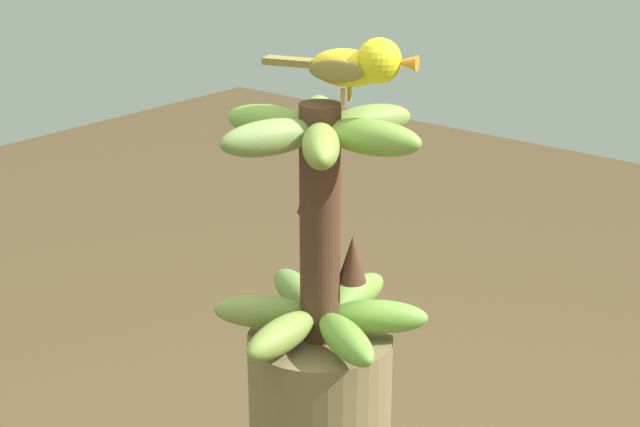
# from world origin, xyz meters

# --- Properties ---
(banana_bunch) EXTENTS (0.27, 0.26, 0.30)m
(banana_bunch) POSITION_xyz_m (0.00, 0.00, 1.10)
(banana_bunch) COLOR #4C2D1E
(banana_bunch) RESTS_ON banana_tree
(perched_bird) EXTENTS (0.08, 0.18, 0.08)m
(perched_bird) POSITION_xyz_m (0.03, -0.04, 1.29)
(perched_bird) COLOR #C68933
(perched_bird) RESTS_ON banana_bunch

